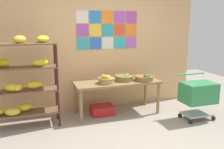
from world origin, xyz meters
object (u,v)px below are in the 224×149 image
(fruit_basket_back_left, at_px, (145,78))
(produce_crate_under_table, at_px, (102,110))
(banana_shelf_unit, at_px, (22,80))
(display_table, at_px, (117,85))
(shopping_cart, at_px, (198,94))
(fruit_basket_right, at_px, (106,79))
(fruit_basket_left, at_px, (124,77))

(fruit_basket_back_left, relative_size, produce_crate_under_table, 0.86)
(banana_shelf_unit, xyz_separation_m, display_table, (1.74, 0.10, -0.24))
(fruit_basket_back_left, height_order, shopping_cart, shopping_cart)
(fruit_basket_right, distance_m, fruit_basket_back_left, 0.78)
(fruit_basket_right, height_order, fruit_basket_left, fruit_basket_right)
(fruit_basket_left, relative_size, shopping_cart, 0.47)
(fruit_basket_right, xyz_separation_m, fruit_basket_left, (0.41, 0.10, -0.02))
(display_table, height_order, shopping_cart, shopping_cart)
(fruit_basket_right, distance_m, shopping_cart, 1.73)
(display_table, relative_size, fruit_basket_back_left, 4.43)
(fruit_basket_back_left, relative_size, shopping_cart, 0.45)
(fruit_basket_right, distance_m, produce_crate_under_table, 0.67)
(fruit_basket_right, distance_m, fruit_basket_left, 0.42)
(banana_shelf_unit, xyz_separation_m, shopping_cart, (3.07, -0.67, -0.34))
(banana_shelf_unit, bearing_deg, display_table, 3.34)
(display_table, xyz_separation_m, fruit_basket_back_left, (0.53, -0.14, 0.14))
(produce_crate_under_table, bearing_deg, fruit_basket_back_left, -11.74)
(fruit_basket_back_left, height_order, produce_crate_under_table, fruit_basket_back_left)
(display_table, xyz_separation_m, produce_crate_under_table, (-0.30, 0.03, -0.50))
(banana_shelf_unit, xyz_separation_m, fruit_basket_right, (1.48, -0.00, -0.09))
(fruit_basket_back_left, bearing_deg, display_table, 164.95)
(fruit_basket_back_left, bearing_deg, banana_shelf_unit, 178.95)
(banana_shelf_unit, height_order, fruit_basket_back_left, banana_shelf_unit)
(banana_shelf_unit, relative_size, fruit_basket_back_left, 4.17)
(shopping_cart, bearing_deg, fruit_basket_back_left, 142.49)
(fruit_basket_right, bearing_deg, fruit_basket_left, 14.24)
(fruit_basket_left, bearing_deg, shopping_cart, -33.23)
(banana_shelf_unit, bearing_deg, shopping_cart, -12.26)
(display_table, bearing_deg, banana_shelf_unit, -176.66)
(shopping_cart, bearing_deg, fruit_basket_right, 157.75)
(fruit_basket_left, xyz_separation_m, produce_crate_under_table, (-0.46, 0.03, -0.63))
(fruit_basket_left, bearing_deg, display_table, 179.82)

